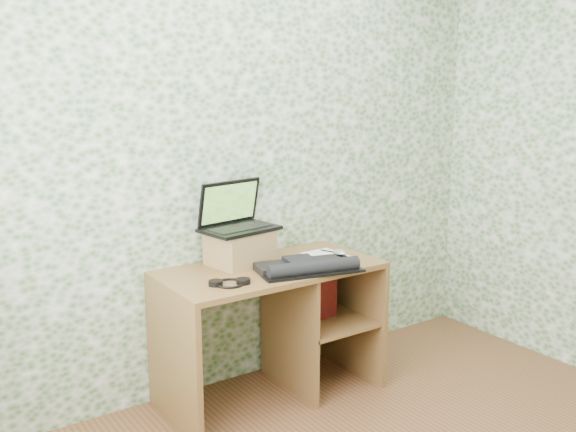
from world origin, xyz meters
TOP-DOWN VIEW (x-y plane):
  - wall_back at (0.00, 1.75)m, footprint 3.50×0.00m
  - desk at (0.08, 1.47)m, footprint 1.20×0.60m
  - riser at (-0.10, 1.58)m, footprint 0.35×0.31m
  - laptop at (-0.10, 1.63)m, footprint 0.43×0.34m
  - keyboard at (0.11, 1.27)m, footprint 0.55×0.39m
  - headphones at (-0.33, 1.30)m, footprint 0.20×0.19m
  - notepad at (0.38, 1.41)m, footprint 0.20×0.29m
  - mouse at (0.42, 1.36)m, footprint 0.07×0.10m
  - pen at (0.43, 1.46)m, footprint 0.05×0.12m
  - red_box at (0.29, 1.44)m, footprint 0.28×0.09m

SIDE VIEW (x-z plane):
  - desk at x=0.08m, z-range 0.11..0.86m
  - red_box at x=0.29m, z-range 0.39..0.72m
  - notepad at x=0.38m, z-range 0.75..0.76m
  - headphones at x=-0.33m, z-range 0.75..0.77m
  - pen at x=0.43m, z-range 0.76..0.77m
  - keyboard at x=0.11m, z-range 0.74..0.81m
  - mouse at x=0.42m, z-range 0.76..0.79m
  - riser at x=-0.10m, z-range 0.75..0.94m
  - laptop at x=-0.10m, z-range 0.87..1.13m
  - wall_back at x=0.00m, z-range -0.45..3.05m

